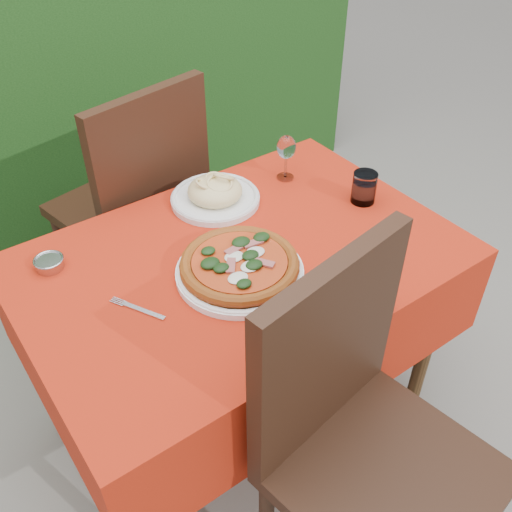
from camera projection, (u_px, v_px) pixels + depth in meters
ground at (244, 409)px, 2.14m from camera, size 60.00×60.00×0.00m
hedge at (41, 46)px, 2.52m from camera, size 3.20×0.55×1.78m
dining_table at (241, 293)px, 1.76m from camera, size 1.26×0.86×0.75m
chair_near at (359, 429)px, 1.37m from camera, size 0.55×0.55×1.06m
chair_far at (139, 198)px, 2.14m from camera, size 0.56×0.56×1.06m
pizza_plate at (240, 267)px, 1.57m from camera, size 0.41×0.41×0.07m
pasta_plate at (215, 194)px, 1.86m from camera, size 0.29×0.29×0.08m
water_glass at (364, 189)px, 1.85m from camera, size 0.08×0.08×0.10m
wine_glass at (286, 149)px, 1.92m from camera, size 0.07×0.07×0.16m
fork at (143, 311)px, 1.48m from camera, size 0.10×0.17×0.00m
steel_ramekin at (49, 264)px, 1.61m from camera, size 0.08×0.08×0.03m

